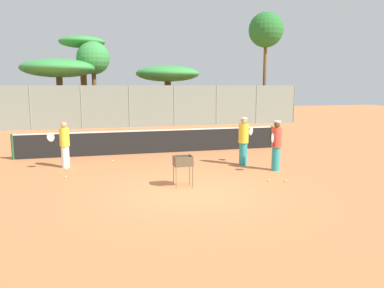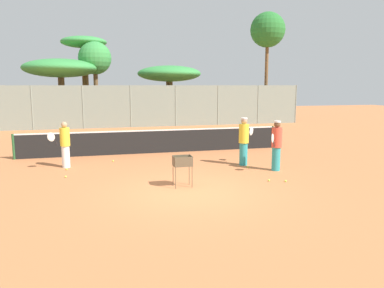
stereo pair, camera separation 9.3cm
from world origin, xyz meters
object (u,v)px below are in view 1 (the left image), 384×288
(player_yellow_shirt, at_px, (244,141))
(ball_cart, at_px, (183,164))
(tennis_net, at_px, (153,141))
(player_red_cap, at_px, (65,144))
(player_white_outfit, at_px, (276,145))

(player_yellow_shirt, relative_size, ball_cart, 1.93)
(tennis_net, bearing_deg, player_yellow_shirt, -49.44)
(player_red_cap, bearing_deg, player_white_outfit, 127.48)
(player_yellow_shirt, bearing_deg, player_red_cap, 133.07)
(tennis_net, xyz_separation_m, player_white_outfit, (3.72, -4.61, 0.38))
(ball_cart, bearing_deg, player_red_cap, 134.21)
(tennis_net, bearing_deg, player_red_cap, -149.73)
(player_white_outfit, distance_m, ball_cart, 3.98)
(player_white_outfit, relative_size, player_yellow_shirt, 0.98)
(tennis_net, relative_size, player_red_cap, 6.88)
(player_yellow_shirt, bearing_deg, tennis_net, 94.63)
(ball_cart, bearing_deg, player_yellow_shirt, 39.15)
(player_white_outfit, relative_size, player_red_cap, 1.05)
(player_white_outfit, xyz_separation_m, ball_cart, (-3.77, -1.27, -0.22))
(ball_cart, bearing_deg, tennis_net, 89.47)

